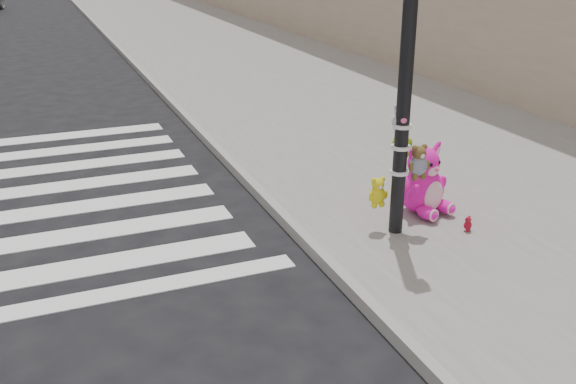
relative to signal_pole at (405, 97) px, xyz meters
name	(u,v)px	position (x,y,z in m)	size (l,w,h in m)	color
ground	(232,383)	(-2.62, -1.82, -1.76)	(120.00, 120.00, 0.00)	black
sidewalk_near	(307,85)	(2.38, 8.18, -1.69)	(7.00, 80.00, 0.14)	slate
curb_edge	(166,97)	(-1.07, 8.18, -1.69)	(0.12, 80.00, 0.15)	gray
signal_pole	(405,97)	(0.00, 0.00, 0.00)	(0.69, 0.50, 4.00)	black
pink_bunny	(424,185)	(0.59, 0.36, -1.25)	(0.71, 0.78, 0.91)	#FF15B4
red_teddy	(468,224)	(0.78, -0.34, -1.53)	(0.13, 0.09, 0.19)	#A61027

